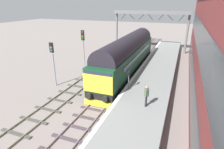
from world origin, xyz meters
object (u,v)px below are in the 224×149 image
(signal_post_mid, at_px, (83,44))
(waiting_passenger, at_px, (146,94))
(diesel_locomotive, at_px, (128,54))
(signal_post_near, at_px, (53,59))
(platform_number_sign, at_px, (129,77))

(signal_post_mid, xyz_separation_m, waiting_passenger, (10.04, -8.77, -1.26))
(diesel_locomotive, relative_size, waiting_passenger, 10.64)
(signal_post_mid, bearing_deg, waiting_passenger, -41.13)
(diesel_locomotive, height_order, signal_post_near, diesel_locomotive)
(diesel_locomotive, distance_m, signal_post_mid, 6.03)
(diesel_locomotive, relative_size, platform_number_sign, 10.55)
(diesel_locomotive, xyz_separation_m, signal_post_mid, (-5.98, -0.03, 0.78))
(signal_post_mid, relative_size, waiting_passenger, 3.06)
(signal_post_mid, height_order, platform_number_sign, signal_post_mid)
(signal_post_near, distance_m, signal_post_mid, 6.27)
(platform_number_sign, distance_m, waiting_passenger, 3.28)
(signal_post_near, relative_size, platform_number_sign, 2.79)
(waiting_passenger, bearing_deg, signal_post_mid, 48.08)
(signal_post_mid, relative_size, platform_number_sign, 3.03)
(signal_post_near, bearing_deg, signal_post_mid, 90.00)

